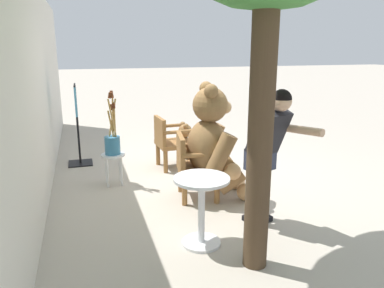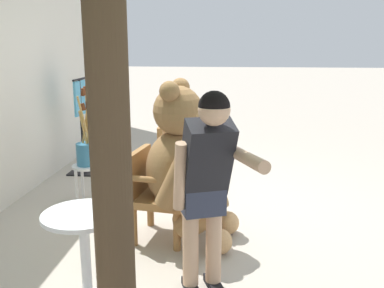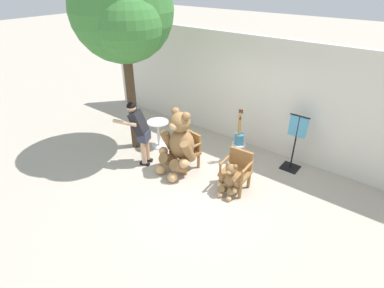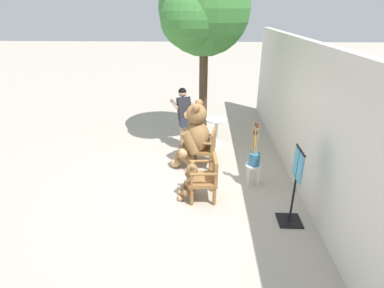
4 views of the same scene
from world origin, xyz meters
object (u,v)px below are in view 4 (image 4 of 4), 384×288
Objects in this scene: clothing_display_stand at (295,185)px; teddy_bear_large at (194,135)px; round_side_table at (216,129)px; brush_bucket at (254,156)px; person_visitor at (184,114)px; teddy_bear_small at (191,181)px; patio_tree at (202,11)px; wooden_chair_left at (206,147)px; white_stool at (253,169)px; wooden_chair_right at (206,177)px.

teddy_bear_large is at bearing -139.62° from clothing_display_stand.
round_side_table is at bearing -159.85° from clothing_display_stand.
brush_bucket is (0.83, 1.23, -0.09)m from teddy_bear_large.
round_side_table is at bearing 105.26° from person_visitor.
teddy_bear_large reaches higher than round_side_table.
teddy_bear_large reaches higher than teddy_bear_small.
teddy_bear_large is 0.34× the size of patio_tree.
patio_tree is at bearing -156.04° from clothing_display_stand.
teddy_bear_large reaches higher than brush_bucket.
teddy_bear_large is 1.68× the size of brush_bucket.
wooden_chair_left is 2.46m from clothing_display_stand.
brush_bucket is at bearing -96.51° from white_stool.
clothing_display_stand is at bearing 20.15° from round_side_table.
round_side_table is 0.53× the size of clothing_display_stand.
person_visitor is 2.35m from brush_bucket.
teddy_bear_small is at bearing -110.45° from clothing_display_stand.
wooden_chair_right is at bearing -61.78° from white_stool.
clothing_display_stand is at bearing 40.38° from teddy_bear_large.
round_side_table is (-2.53, 0.56, 0.08)m from teddy_bear_small.
patio_tree is (-1.56, 0.12, 2.54)m from teddy_bear_large.
teddy_bear_small is 0.83× the size of brush_bucket.
teddy_bear_small is 1.04× the size of round_side_table.
person_visitor is 0.35× the size of patio_tree.
patio_tree is at bearing -177.18° from wooden_chair_right.
brush_bucket is at bearing 18.99° from round_side_table.
wooden_chair_left is 1.20m from person_visitor.
wooden_chair_right reaches higher than teddy_bear_small.
wooden_chair_right is at bearing -114.25° from clothing_display_stand.
wooden_chair_right is 2.41m from person_visitor.
wooden_chair_left reaches higher than teddy_bear_small.
round_side_table reaches higher than white_stool.
teddy_bear_small is at bearing -67.17° from white_stool.
clothing_display_stand reaches higher than white_stool.
white_stool is 0.34× the size of clothing_display_stand.
teddy_bear_large is 2.63m from clothing_display_stand.
brush_bucket is 0.20× the size of patio_tree.
person_visitor is 1.14× the size of clothing_display_stand.
teddy_bear_small is 0.49× the size of person_visitor.
teddy_bear_large is 1.00m from person_visitor.
patio_tree is at bearing -155.09° from white_stool.
teddy_bear_small is 4.13m from patio_tree.
clothing_display_stand is (1.17, 0.47, 0.06)m from brush_bucket.
round_side_table is (-1.17, 0.54, -0.30)m from teddy_bear_large.
teddy_bear_large is 1.49m from brush_bucket.
white_stool is (-0.53, 1.25, -0.01)m from teddy_bear_small.
wooden_chair_left is 1.27m from white_stool.
wooden_chair_right is 2.54m from round_side_table.
clothing_display_stand reaches higher than wooden_chair_right.
person_visitor is at bearing -163.33° from teddy_bear_large.
white_stool is 3.94m from patio_tree.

